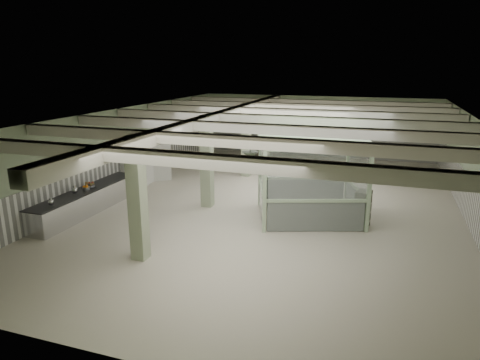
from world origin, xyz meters
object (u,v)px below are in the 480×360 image
(walkin_cooler, at_px, (142,160))
(filing_cabinet, at_px, (363,209))
(guard_booth, at_px, (310,165))
(prep_counter, at_px, (86,201))

(walkin_cooler, height_order, filing_cabinet, walkin_cooler)
(filing_cabinet, bearing_deg, guard_booth, -172.93)
(walkin_cooler, bearing_deg, filing_cabinet, -13.29)
(prep_counter, bearing_deg, filing_cabinet, 10.33)
(walkin_cooler, bearing_deg, guard_booth, -13.96)
(prep_counter, xyz_separation_m, filing_cabinet, (9.98, 1.82, 0.19))
(walkin_cooler, xyz_separation_m, filing_cabinet, (10.06, -2.38, -0.52))
(prep_counter, bearing_deg, guard_booth, 15.07)
(walkin_cooler, distance_m, filing_cabinet, 10.35)
(guard_booth, bearing_deg, prep_counter, 176.06)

